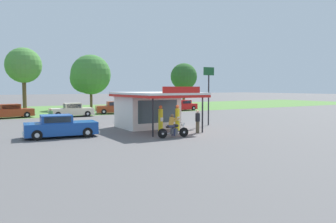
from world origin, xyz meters
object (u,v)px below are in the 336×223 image
Objects in this scene: motorcycle_with_rider at (173,128)px; parked_car_back_row_left at (72,111)px; featured_classic_sedan at (60,127)px; bystander_standing_back_lot at (198,121)px; bystander_leaning_by_kiosk at (51,118)px; gas_pump_offside at (177,119)px; parked_car_back_row_centre_right at (7,112)px; bystander_admiring_sedan at (125,112)px; gas_pump_nearside at (161,120)px; parked_car_back_row_far_left at (117,108)px; roadside_pole_sign at (209,86)px; parked_car_back_row_centre at (181,106)px.

motorcycle_with_rider is 0.43× the size of parked_car_back_row_left.
bystander_standing_back_lot reaches higher than featured_classic_sedan.
bystander_leaning_by_kiosk is (-5.93, 8.97, 0.22)m from motorcycle_with_rider.
gas_pump_offside is 10.22m from bystander_leaning_by_kiosk.
bystander_leaning_by_kiosk reaches higher than parked_car_back_row_centre_right.
bystander_admiring_sedan is (-1.26, 10.33, 0.01)m from bystander_standing_back_lot.
featured_classic_sedan is (-6.73, 1.73, -0.23)m from gas_pump_nearside.
gas_pump_nearside is 1.22× the size of bystander_leaning_by_kiosk.
gas_pump_offside is at bearing -98.53° from parked_car_back_row_far_left.
bystander_standing_back_lot is (9.11, -3.02, 0.19)m from featured_classic_sedan.
featured_classic_sedan is 17.09m from parked_car_back_row_centre_right.
gas_pump_nearside is at bearing 180.00° from gas_pump_offside.
gas_pump_nearside reaches higher than parked_car_back_row_left.
motorcycle_with_rider is 3.00m from bystander_standing_back_lot.
parked_car_back_row_centre_right reaches higher than featured_classic_sedan.
featured_classic_sedan is at bearing 161.64° from bystander_standing_back_lot.
parked_car_back_row_far_left is at bearing 48.99° from bystander_leaning_by_kiosk.
gas_pump_nearside is 20.55m from parked_car_back_row_centre_right.
roadside_pole_sign is at bearing 35.07° from motorcycle_with_rider.
parked_car_back_row_far_left is 12.71m from parked_car_back_row_centre_right.
bystander_leaning_by_kiosk reaches higher than motorcycle_with_rider.
bystander_standing_back_lot is 0.33× the size of roadside_pole_sign.
bystander_admiring_sedan is at bearing 92.10° from gas_pump_offside.
bystander_leaning_by_kiosk is at bearing -80.19° from parked_car_back_row_centre_right.
bystander_admiring_sedan reaches higher than parked_car_back_row_centre.
gas_pump_offside is at bearing -0.00° from gas_pump_nearside.
parked_car_back_row_centre_right is 22.77m from bystander_standing_back_lot.
parked_car_back_row_centre_right is (-12.71, -0.07, -0.01)m from parked_car_back_row_far_left.
parked_car_back_row_centre_right is 12.31m from bystander_leaning_by_kiosk.
featured_classic_sedan is at bearing -122.77° from parked_car_back_row_far_left.
gas_pump_offside is at bearing 125.77° from bystander_standing_back_lot.
gas_pump_nearside is at bearing -83.42° from parked_car_back_row_left.
parked_car_back_row_left is at bearing 67.33° from bystander_leaning_by_kiosk.
gas_pump_offside is 8.36m from featured_classic_sedan.
roadside_pole_sign is (8.05, -14.89, 2.75)m from parked_car_back_row_left.
parked_car_back_row_centre is at bearing 56.07° from gas_pump_offside.
parked_car_back_row_centre_right is 22.18m from roadside_pole_sign.
bystander_standing_back_lot reaches higher than motorcycle_with_rider.
parked_car_back_row_centre is 1.01× the size of parked_car_back_row_left.
parked_car_back_row_centre_right is at bearing 110.83° from motorcycle_with_rider.
parked_car_back_row_far_left is (11.00, 17.08, 0.02)m from featured_classic_sedan.
gas_pump_offside is 0.36× the size of parked_car_back_row_centre_right.
bystander_admiring_sedan reaches higher than motorcycle_with_rider.
roadside_pole_sign is at bearing -19.54° from bystander_leaning_by_kiosk.
bystander_standing_back_lot is at bearing -95.37° from parked_car_back_row_far_left.
roadside_pole_sign reaches higher than featured_classic_sedan.
parked_car_back_row_far_left is at bearing 81.47° from gas_pump_offside.
parked_car_back_row_left is 8.62m from bystander_admiring_sedan.
parked_car_back_row_left is 11.35m from bystander_leaning_by_kiosk.
gas_pump_offside is 1.21× the size of bystander_admiring_sedan.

